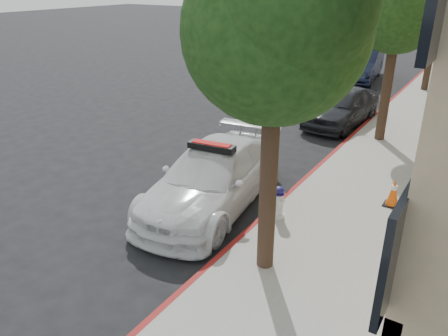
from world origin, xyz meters
TOP-DOWN VIEW (x-y plane):
  - ground at (0.00, 0.00)m, footprint 120.00×120.00m
  - sidewalk at (3.60, 10.00)m, footprint 3.20×50.00m
  - curb_strip at (2.06, 10.00)m, footprint 0.12×50.00m
  - tree_near at (2.93, -2.01)m, footprint 2.92×2.82m
  - tree_mid at (2.93, 5.99)m, footprint 2.77×2.64m
  - police_car at (0.68, -0.42)m, footprint 2.60×5.12m
  - parked_car_mid at (1.20, 7.23)m, footprint 1.95×4.16m
  - parked_car_far at (-0.46, 15.06)m, footprint 2.27×5.05m
  - fire_hydrant at (2.35, -0.34)m, footprint 0.31×0.28m
  - traffic_cone at (4.32, 1.55)m, footprint 0.35×0.35m

SIDE VIEW (x-z plane):
  - ground at x=0.00m, z-range 0.00..0.00m
  - sidewalk at x=3.60m, z-range 0.00..0.15m
  - curb_strip at x=2.06m, z-range 0.00..0.15m
  - traffic_cone at x=4.32m, z-range 0.15..0.81m
  - fire_hydrant at x=2.35m, z-range 0.14..0.88m
  - parked_car_mid at x=1.20m, z-range 0.00..1.38m
  - police_car at x=0.68m, z-range -0.07..1.50m
  - parked_car_far at x=-0.46m, z-range 0.00..1.61m
  - tree_mid at x=2.93m, z-range 1.45..6.88m
  - tree_near at x=2.93m, z-range 1.46..7.08m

